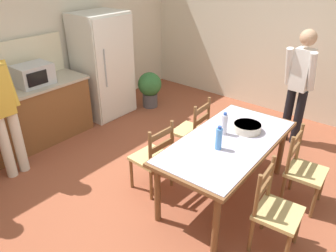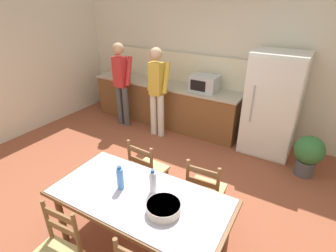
# 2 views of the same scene
# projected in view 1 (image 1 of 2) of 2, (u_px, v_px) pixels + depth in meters

# --- Properties ---
(ground_plane) EXTENTS (8.32, 8.32, 0.00)m
(ground_plane) POSITION_uv_depth(u_px,v_px,m) (155.00, 191.00, 4.03)
(ground_plane) COLOR brown
(wall_back) EXTENTS (6.52, 0.12, 2.90)m
(wall_back) POSITION_uv_depth(u_px,v_px,m) (18.00, 41.00, 4.84)
(wall_back) COLOR beige
(wall_back) RESTS_ON ground
(wall_right) EXTENTS (0.12, 5.20, 2.90)m
(wall_right) POSITION_uv_depth(u_px,v_px,m) (279.00, 29.00, 5.59)
(wall_right) COLOR beige
(wall_right) RESTS_ON ground
(refrigerator) EXTENTS (0.85, 0.73, 1.77)m
(refrigerator) POSITION_uv_depth(u_px,v_px,m) (103.00, 66.00, 5.64)
(refrigerator) COLOR silver
(refrigerator) RESTS_ON ground
(microwave) EXTENTS (0.50, 0.39, 0.30)m
(microwave) POSITION_uv_depth(u_px,v_px,m) (33.00, 75.00, 4.70)
(microwave) COLOR #B2B7BC
(microwave) RESTS_ON kitchen_counter
(dining_table) EXTENTS (1.87, 0.96, 0.76)m
(dining_table) POSITION_uv_depth(u_px,v_px,m) (228.00, 146.00, 3.67)
(dining_table) COLOR brown
(dining_table) RESTS_ON ground
(bottle_near_centre) EXTENTS (0.07, 0.07, 0.27)m
(bottle_near_centre) POSITION_uv_depth(u_px,v_px,m) (219.00, 138.00, 3.42)
(bottle_near_centre) COLOR #4C8ED6
(bottle_near_centre) RESTS_ON dining_table
(bottle_off_centre) EXTENTS (0.07, 0.07, 0.27)m
(bottle_off_centre) POSITION_uv_depth(u_px,v_px,m) (224.00, 124.00, 3.71)
(bottle_off_centre) COLOR silver
(bottle_off_centre) RESTS_ON dining_table
(serving_bowl) EXTENTS (0.32, 0.32, 0.09)m
(serving_bowl) POSITION_uv_depth(u_px,v_px,m) (247.00, 127.00, 3.80)
(serving_bowl) COLOR beige
(serving_bowl) RESTS_ON dining_table
(chair_side_near_left) EXTENTS (0.45, 0.43, 0.91)m
(chair_side_near_left) POSITION_uv_depth(u_px,v_px,m) (275.00, 211.00, 3.09)
(chair_side_near_left) COLOR brown
(chair_side_near_left) RESTS_ON ground
(chair_side_far_left) EXTENTS (0.44, 0.42, 0.91)m
(chair_side_far_left) POSITION_uv_depth(u_px,v_px,m) (153.00, 158.00, 3.90)
(chair_side_far_left) COLOR brown
(chair_side_far_left) RESTS_ON ground
(chair_side_near_right) EXTENTS (0.45, 0.43, 0.91)m
(chair_side_near_right) POSITION_uv_depth(u_px,v_px,m) (303.00, 170.00, 3.67)
(chair_side_near_right) COLOR brown
(chair_side_near_right) RESTS_ON ground
(chair_side_far_right) EXTENTS (0.45, 0.43, 0.91)m
(chair_side_far_right) POSITION_uv_depth(u_px,v_px,m) (193.00, 131.00, 4.48)
(chair_side_far_right) COLOR brown
(chair_side_far_right) RESTS_ON ground
(person_at_counter) EXTENTS (0.44, 0.30, 1.74)m
(person_at_counter) POSITION_uv_depth(u_px,v_px,m) (2.00, 105.00, 3.94)
(person_at_counter) COLOR silver
(person_at_counter) RESTS_ON ground
(person_by_table) EXTENTS (0.31, 0.45, 1.71)m
(person_by_table) POSITION_uv_depth(u_px,v_px,m) (299.00, 83.00, 4.68)
(person_by_table) COLOR black
(person_by_table) RESTS_ON ground
(potted_plant) EXTENTS (0.44, 0.44, 0.67)m
(potted_plant) POSITION_uv_depth(u_px,v_px,m) (150.00, 87.00, 6.11)
(potted_plant) COLOR #4C4C51
(potted_plant) RESTS_ON ground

